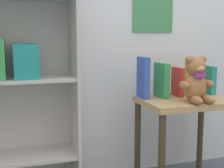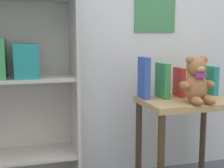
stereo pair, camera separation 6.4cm
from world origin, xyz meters
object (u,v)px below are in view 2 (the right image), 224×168
(book_standing_yellow, at_px, (195,77))
(book_standing_green, at_px, (163,80))
(display_table, at_px, (185,116))
(book_standing_blue, at_px, (144,78))
(teddy_bear, at_px, (197,81))
(bookshelf_side, at_px, (10,62))
(book_standing_teal, at_px, (212,80))
(book_standing_red, at_px, (179,82))

(book_standing_yellow, bearing_deg, book_standing_green, -177.18)
(display_table, bearing_deg, book_standing_blue, 157.76)
(display_table, distance_m, book_standing_green, 0.26)
(book_standing_blue, height_order, book_standing_yellow, book_standing_blue)
(teddy_bear, height_order, book_standing_green, teddy_bear)
(bookshelf_side, xyz_separation_m, book_standing_teal, (1.25, -0.09, -0.14))
(book_standing_blue, bearing_deg, book_standing_yellow, 2.48)
(book_standing_blue, bearing_deg, book_standing_teal, 1.12)
(display_table, height_order, book_standing_teal, book_standing_teal)
(book_standing_green, bearing_deg, book_standing_red, 3.58)
(book_standing_teal, bearing_deg, book_standing_blue, -177.19)
(bookshelf_side, relative_size, teddy_bear, 5.25)
(book_standing_yellow, bearing_deg, teddy_bear, -120.47)
(display_table, height_order, book_standing_green, book_standing_green)
(teddy_bear, relative_size, book_standing_teal, 1.46)
(book_standing_red, xyz_separation_m, book_standing_yellow, (0.12, 0.01, 0.03))
(teddy_bear, distance_m, book_standing_green, 0.23)
(book_standing_green, bearing_deg, bookshelf_side, 172.30)
(book_standing_red, relative_size, book_standing_yellow, 0.78)
(book_standing_red, bearing_deg, display_table, -87.27)
(book_standing_yellow, xyz_separation_m, book_standing_teal, (0.12, -0.01, -0.02))
(book_standing_green, xyz_separation_m, book_standing_teal, (0.35, 0.01, -0.02))
(book_standing_green, bearing_deg, book_standing_yellow, 4.29)
(book_standing_green, bearing_deg, book_standing_blue, 173.53)
(teddy_bear, bearing_deg, bookshelf_side, 163.58)
(display_table, height_order, book_standing_yellow, book_standing_yellow)
(book_standing_yellow, bearing_deg, book_standing_red, -176.46)
(display_table, xyz_separation_m, book_standing_yellow, (0.12, 0.11, 0.22))
(display_table, height_order, book_standing_blue, book_standing_blue)
(book_standing_red, bearing_deg, book_standing_yellow, 8.54)
(book_standing_blue, xyz_separation_m, book_standing_yellow, (0.35, 0.01, -0.01))
(book_standing_blue, distance_m, book_standing_teal, 0.47)
(book_standing_blue, bearing_deg, teddy_bear, -39.13)
(book_standing_blue, xyz_separation_m, book_standing_green, (0.12, -0.01, -0.02))
(bookshelf_side, relative_size, book_standing_green, 6.59)
(bookshelf_side, bearing_deg, book_standing_green, -6.90)
(book_standing_red, bearing_deg, teddy_bear, -86.00)
(display_table, relative_size, teddy_bear, 2.12)
(display_table, height_order, teddy_bear, teddy_bear)
(book_standing_blue, bearing_deg, book_standing_red, 0.32)
(book_standing_red, bearing_deg, book_standing_green, -172.89)
(book_standing_yellow, bearing_deg, book_standing_teal, -6.16)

